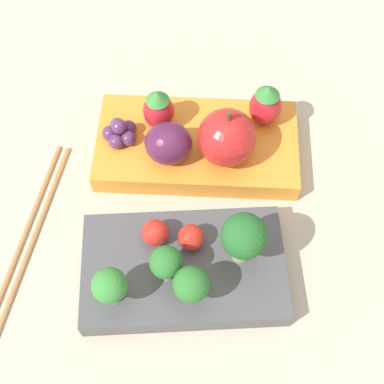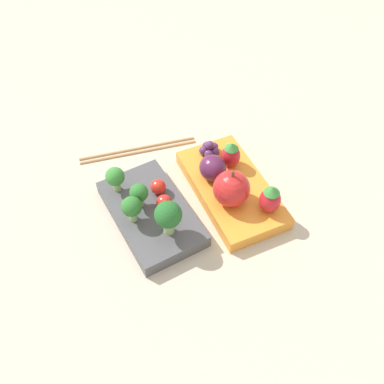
# 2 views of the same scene
# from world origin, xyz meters

# --- Properties ---
(ground_plane) EXTENTS (4.00, 4.00, 0.00)m
(ground_plane) POSITION_xyz_m (0.00, 0.00, 0.00)
(ground_plane) COLOR #BCB29E
(bento_box_savoury) EXTENTS (0.19, 0.12, 0.02)m
(bento_box_savoury) POSITION_xyz_m (0.01, 0.07, 0.01)
(bento_box_savoury) COLOR #4C4C51
(bento_box_savoury) RESTS_ON ground_plane
(bento_box_fruit) EXTENTS (0.21, 0.12, 0.02)m
(bento_box_fruit) POSITION_xyz_m (-0.01, -0.07, 0.01)
(bento_box_fruit) COLOR orange
(bento_box_fruit) RESTS_ON ground_plane
(broccoli_floret_0) EXTENTS (0.03, 0.03, 0.05)m
(broccoli_floret_0) POSITION_xyz_m (-0.00, 0.10, 0.05)
(broccoli_floret_0) COLOR #93B770
(broccoli_floret_0) RESTS_ON bento_box_savoury
(broccoli_floret_1) EXTENTS (0.04, 0.04, 0.06)m
(broccoli_floret_1) POSITION_xyz_m (-0.04, 0.06, 0.06)
(broccoli_floret_1) COLOR #93B770
(broccoli_floret_1) RESTS_ON bento_box_savoury
(broccoli_floret_2) EXTENTS (0.03, 0.03, 0.05)m
(broccoli_floret_2) POSITION_xyz_m (0.07, 0.10, 0.05)
(broccoli_floret_2) COLOR #93B770
(broccoli_floret_2) RESTS_ON bento_box_savoury
(broccoli_floret_3) EXTENTS (0.03, 0.03, 0.04)m
(broccoli_floret_3) POSITION_xyz_m (0.02, 0.08, 0.05)
(broccoli_floret_3) COLOR #93B770
(broccoli_floret_3) RESTS_ON bento_box_savoury
(cherry_tomato_0) EXTENTS (0.02, 0.02, 0.02)m
(cherry_tomato_0) POSITION_xyz_m (0.00, 0.05, 0.04)
(cherry_tomato_0) COLOR red
(cherry_tomato_0) RESTS_ON bento_box_savoury
(cherry_tomato_1) EXTENTS (0.02, 0.02, 0.02)m
(cherry_tomato_1) POSITION_xyz_m (0.03, 0.04, 0.04)
(cherry_tomato_1) COLOR red
(cherry_tomato_1) RESTS_ON bento_box_savoury
(apple) EXTENTS (0.06, 0.06, 0.07)m
(apple) POSITION_xyz_m (-0.03, -0.05, 0.05)
(apple) COLOR red
(apple) RESTS_ON bento_box_fruit
(strawberry_0) EXTENTS (0.03, 0.03, 0.05)m
(strawberry_0) POSITION_xyz_m (0.03, -0.09, 0.05)
(strawberry_0) COLOR red
(strawberry_0) RESTS_ON bento_box_fruit
(strawberry_1) EXTENTS (0.03, 0.03, 0.05)m
(strawberry_1) POSITION_xyz_m (-0.08, -0.09, 0.05)
(strawberry_1) COLOR red
(strawberry_1) RESTS_ON bento_box_fruit
(plum) EXTENTS (0.05, 0.04, 0.04)m
(plum) POSITION_xyz_m (0.02, -0.05, 0.04)
(plum) COLOR #511E42
(plum) RESTS_ON bento_box_fruit
(grape_cluster) EXTENTS (0.03, 0.04, 0.03)m
(grape_cluster) POSITION_xyz_m (0.07, -0.07, 0.03)
(grape_cluster) COLOR #562D5B
(grape_cluster) RESTS_ON bento_box_fruit
(chopsticks_pair) EXTENTS (0.06, 0.21, 0.01)m
(chopsticks_pair) POSITION_xyz_m (0.16, 0.03, 0.00)
(chopsticks_pair) COLOR #A37547
(chopsticks_pair) RESTS_ON ground_plane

